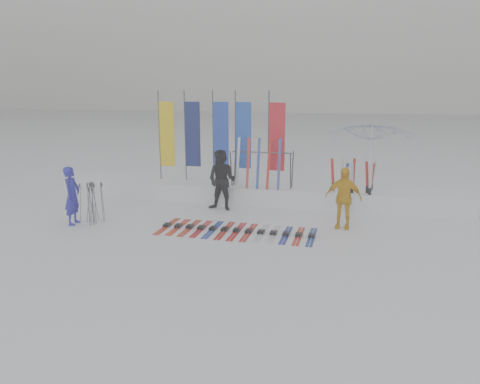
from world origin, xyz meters
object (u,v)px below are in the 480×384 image
(ski_rack, at_px, (262,164))
(ski_row, at_px, (236,230))
(person_blue, at_px, (72,196))
(person_yellow, at_px, (343,198))
(tent_canopy, at_px, (370,163))
(person_black, at_px, (222,180))

(ski_rack, bearing_deg, ski_row, -91.43)
(person_blue, bearing_deg, ski_rack, -60.67)
(person_blue, bearing_deg, person_yellow, -85.85)
(tent_canopy, bearing_deg, ski_row, -130.51)
(ski_row, height_order, ski_rack, ski_rack)
(person_black, xyz_separation_m, ski_row, (1.03, -2.17, -0.94))
(person_black, bearing_deg, tent_canopy, 32.31)
(person_black, xyz_separation_m, tent_canopy, (4.63, 2.05, 0.43))
(ski_rack, bearing_deg, person_black, -137.93)
(tent_canopy, relative_size, ski_rack, 1.53)
(person_black, distance_m, person_yellow, 4.01)
(ski_rack, bearing_deg, person_yellow, -37.14)
(person_black, bearing_deg, person_yellow, -7.14)
(tent_canopy, distance_m, ski_rack, 3.67)
(tent_canopy, height_order, ski_row, tent_canopy)
(tent_canopy, bearing_deg, person_yellow, -103.93)
(person_blue, relative_size, ski_rack, 0.83)
(person_black, height_order, ski_rack, person_black)
(person_blue, xyz_separation_m, person_black, (3.76, 2.57, 0.13))
(ski_row, bearing_deg, person_blue, -175.21)
(person_black, relative_size, ski_rack, 0.96)
(person_yellow, height_order, tent_canopy, tent_canopy)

